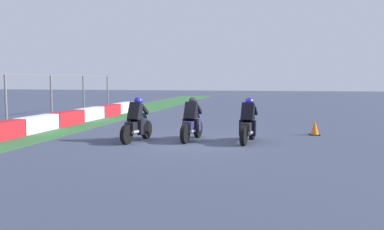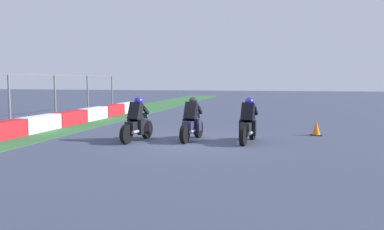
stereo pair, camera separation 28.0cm
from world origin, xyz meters
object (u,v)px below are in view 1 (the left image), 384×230
object	(u,v)px
rider_lane_c	(137,123)
traffic_cone	(315,128)
rider_lane_a	(248,124)
rider_lane_b	(192,122)

from	to	relation	value
rider_lane_c	traffic_cone	distance (m)	6.72
rider_lane_a	traffic_cone	size ratio (longest dim) A/B	3.59
rider_lane_a	rider_lane_c	xyz separation A→B (m)	(-0.51, 3.74, 0.00)
rider_lane_b	rider_lane_c	xyz separation A→B (m)	(-0.54, 1.81, 0.00)
rider_lane_b	rider_lane_c	distance (m)	1.89
traffic_cone	rider_lane_c	bearing A→B (deg)	114.36
rider_lane_b	traffic_cone	xyz separation A→B (m)	(2.22, -4.30, -0.36)
rider_lane_a	rider_lane_b	world-z (taller)	same
traffic_cone	rider_lane_a	bearing A→B (deg)	133.62
rider_lane_a	rider_lane_c	world-z (taller)	same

